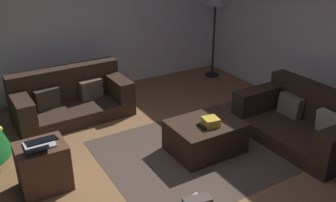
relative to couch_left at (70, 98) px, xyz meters
The scene contains 12 objects.
ground_plane 2.28m from the couch_left, 83.75° to the right, with size 6.40×6.40×0.00m, color brown.
rear_partition 1.37m from the couch_left, 74.49° to the left, with size 6.40×0.12×2.60m, color silver.
couch_left is the anchor object (origin of this frame).
couch_right 3.43m from the couch_left, 43.10° to the right, with size 1.01×1.63×0.70m.
ottoman 2.23m from the couch_left, 58.29° to the right, with size 0.89×0.68×0.41m, color #332319.
gift_box 2.31m from the couch_left, 59.47° to the right, with size 0.18×0.19×0.10m, color gold.
tv_remote 2.24m from the couch_left, 61.99° to the right, with size 0.05×0.16×0.02m, color black.
side_table 1.80m from the couch_left, 116.38° to the right, with size 0.52×0.44×0.54m, color #4C3323.
laptop 1.87m from the couch_left, 115.61° to the right, with size 0.31×0.39×0.17m.
book_stack 2.79m from the couch_left, 80.47° to the right, with size 0.31×0.26×0.11m.
corner_lamp 3.17m from the couch_left, ahead, with size 0.36×0.36×1.63m.
area_rug 2.24m from the couch_left, 58.29° to the right, with size 2.60×2.00×0.01m, color #493B31.
Camera 1 is at (-1.57, -2.89, 2.55)m, focal length 38.89 mm.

